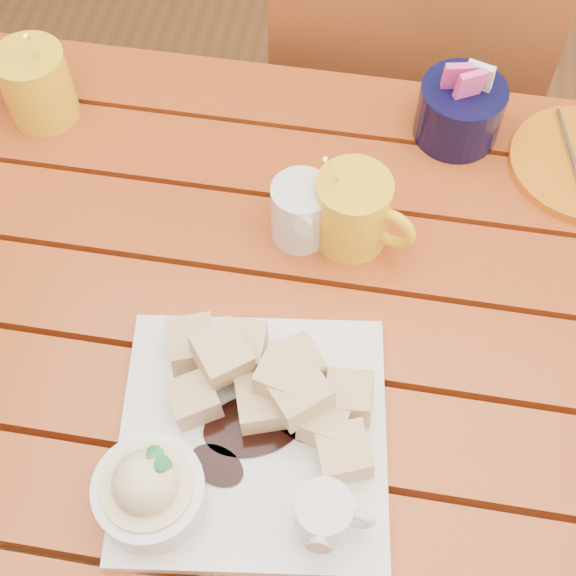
% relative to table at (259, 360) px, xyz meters
% --- Properties ---
extents(ground, '(5.00, 5.00, 0.00)m').
position_rel_table_xyz_m(ground, '(0.00, -0.00, -0.64)').
color(ground, brown).
rests_on(ground, ground).
extents(table, '(1.20, 0.79, 0.75)m').
position_rel_table_xyz_m(table, '(0.00, 0.00, 0.00)').
color(table, '#A42F15').
rests_on(table, ground).
extents(dessert_plate, '(0.30, 0.30, 0.11)m').
position_rel_table_xyz_m(dessert_plate, '(0.01, -0.16, 0.14)').
color(dessert_plate, white).
rests_on(dessert_plate, table).
extents(coffee_mug_left, '(0.13, 0.09, 0.15)m').
position_rel_table_xyz_m(coffee_mug_left, '(-0.33, 0.26, 0.16)').
color(coffee_mug_left, yellow).
rests_on(coffee_mug_left, table).
extents(coffee_mug_right, '(0.12, 0.09, 0.14)m').
position_rel_table_xyz_m(coffee_mug_right, '(0.09, 0.13, 0.16)').
color(coffee_mug_right, yellow).
rests_on(coffee_mug_right, table).
extents(cream_pitcher, '(0.10, 0.09, 0.08)m').
position_rel_table_xyz_m(cream_pitcher, '(0.03, 0.12, 0.15)').
color(cream_pitcher, white).
rests_on(cream_pitcher, table).
extents(sugar_caddy, '(0.11, 0.11, 0.12)m').
position_rel_table_xyz_m(sugar_caddy, '(0.20, 0.31, 0.15)').
color(sugar_caddy, black).
rests_on(sugar_caddy, table).
extents(chair_far, '(0.43, 0.43, 0.85)m').
position_rel_table_xyz_m(chair_far, '(0.13, 0.57, -0.16)').
color(chair_far, brown).
rests_on(chair_far, ground).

